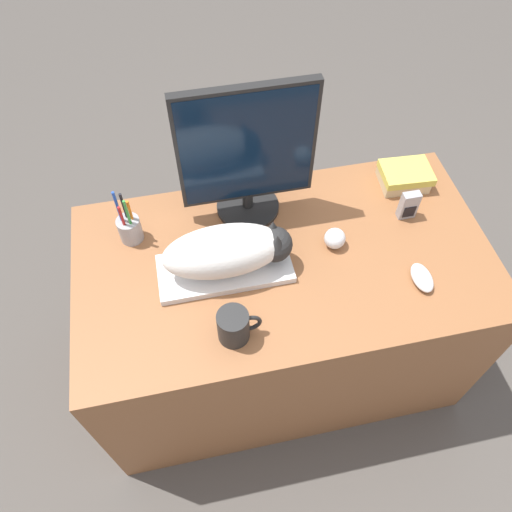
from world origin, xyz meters
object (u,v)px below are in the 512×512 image
Objects in this scene: computer_mouse at (422,278)px; cat at (230,250)px; keyboard at (225,269)px; baseball at (335,238)px; monitor at (247,153)px; coffee_mug at (234,326)px; pen_cup at (130,228)px; phone at (409,205)px; book_stack at (404,176)px.

cat is at bearing 164.06° from computer_mouse.
baseball reaches higher than keyboard.
monitor is 0.53m from coffee_mug.
cat is 1.85× the size of pen_cup.
cat is 3.11× the size of coffee_mug.
phone is at bearing 14.32° from baseball.
cat is 0.63m from phone.
monitor reaches higher than computer_mouse.
baseball is at bearing -146.13° from book_stack.
computer_mouse is (0.47, -0.40, -0.24)m from monitor.
book_stack is (0.10, 0.41, 0.02)m from computer_mouse.
book_stack is (0.33, 0.22, -0.00)m from baseball.
keyboard is 3.85× the size of computer_mouse.
phone reaches higher than book_stack.
computer_mouse is 0.61m from coffee_mug.
computer_mouse is at bearing -103.98° from book_stack.
book_stack is (0.97, 0.05, -0.02)m from pen_cup.
pen_cup is (-0.87, 0.36, 0.03)m from computer_mouse.
phone is (0.92, -0.10, 0.00)m from pen_cup.
cat is at bearing -0.00° from keyboard.
keyboard is at bearing 180.00° from cat.
monitor is 3.83× the size of coffee_mug.
baseball is at bearing 4.43° from keyboard.
book_stack is at bearing 76.02° from computer_mouse.
baseball is at bearing -41.15° from monitor.
computer_mouse is at bearing -15.40° from keyboard.
phone is at bearing -15.27° from monitor.
computer_mouse is at bearing -40.42° from baseball.
pen_cup is at bearing 122.36° from coffee_mug.
computer_mouse is at bearing -15.94° from cat.
baseball is (-0.22, 0.19, 0.02)m from computer_mouse.
phone is (0.28, 0.07, 0.02)m from baseball.
coffee_mug is (-0.01, -0.23, 0.04)m from keyboard.
book_stack reaches higher than computer_mouse.
keyboard is at bearing -160.34° from book_stack.
pen_cup is at bearing 157.66° from computer_mouse.
baseball is 0.29m from phone.
pen_cup is 3.13× the size of baseball.
monitor is 7.11× the size of baseball.
coffee_mug is at bearing -173.77° from computer_mouse.
coffee_mug is at bearing -97.82° from cat.
keyboard is 0.61m from computer_mouse.
coffee_mug is at bearing -105.74° from monitor.
keyboard is 1.05× the size of cat.
keyboard is 0.36m from monitor.
book_stack is (0.05, 0.15, -0.02)m from phone.
computer_mouse is 0.27m from phone.
computer_mouse reaches higher than keyboard.
keyboard is 2.30× the size of book_stack.
monitor is (0.12, 0.24, 0.24)m from keyboard.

